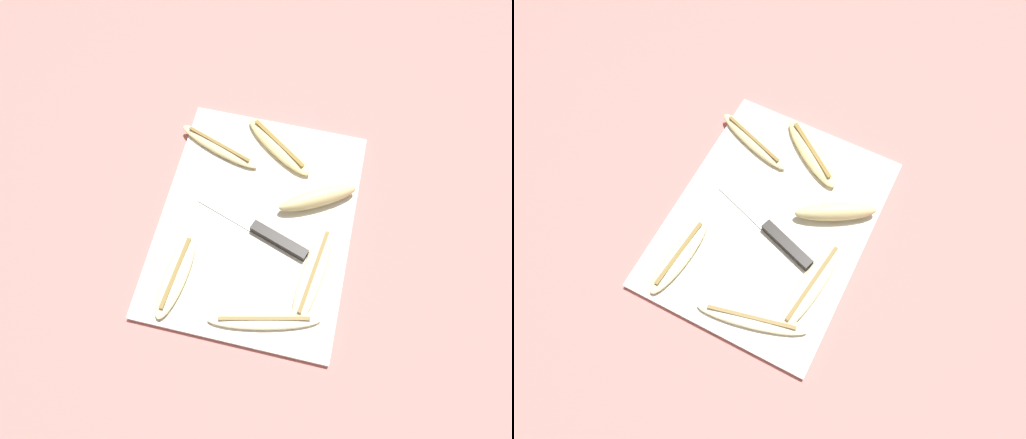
# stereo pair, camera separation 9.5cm
# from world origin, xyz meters

# --- Properties ---
(ground_plane) EXTENTS (4.00, 4.00, 0.00)m
(ground_plane) POSITION_xyz_m (0.00, 0.00, 0.00)
(ground_plane) COLOR #B76B66
(cutting_board) EXTENTS (0.47, 0.36, 0.01)m
(cutting_board) POSITION_xyz_m (0.00, 0.00, 0.01)
(cutting_board) COLOR silver
(cutting_board) RESTS_ON ground_plane
(knife) EXTENTS (0.10, 0.23, 0.02)m
(knife) POSITION_xyz_m (-0.03, -0.03, 0.02)
(knife) COLOR black
(knife) RESTS_ON cutting_board
(banana_mellow_near) EXTENTS (0.09, 0.18, 0.02)m
(banana_mellow_near) POSITION_xyz_m (0.14, 0.11, 0.02)
(banana_mellow_near) COLOR beige
(banana_mellow_near) RESTS_ON cutting_board
(banana_bright_far) EXTENTS (0.08, 0.20, 0.02)m
(banana_bright_far) POSITION_xyz_m (-0.18, -0.06, 0.02)
(banana_bright_far) COLOR beige
(banana_bright_far) RESTS_ON cutting_board
(banana_golden_short) EXTENTS (0.14, 0.17, 0.02)m
(banana_golden_short) POSITION_xyz_m (0.17, -0.01, 0.02)
(banana_golden_short) COLOR #EDD689
(banana_golden_short) RESTS_ON cutting_board
(banana_soft_right) EXTENTS (0.18, 0.06, 0.02)m
(banana_soft_right) POSITION_xyz_m (-0.14, 0.12, 0.02)
(banana_soft_right) COLOR beige
(banana_soft_right) RESTS_ON cutting_board
(banana_spotted_left) EXTENTS (0.11, 0.15, 0.04)m
(banana_spotted_left) POSITION_xyz_m (0.07, -0.11, 0.03)
(banana_spotted_left) COLOR #DBC684
(banana_spotted_left) RESTS_ON cutting_board
(banana_cream_curved) EXTENTS (0.21, 0.07, 0.02)m
(banana_cream_curved) POSITION_xyz_m (-0.08, -0.13, 0.02)
(banana_cream_curved) COLOR beige
(banana_cream_curved) RESTS_ON cutting_board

